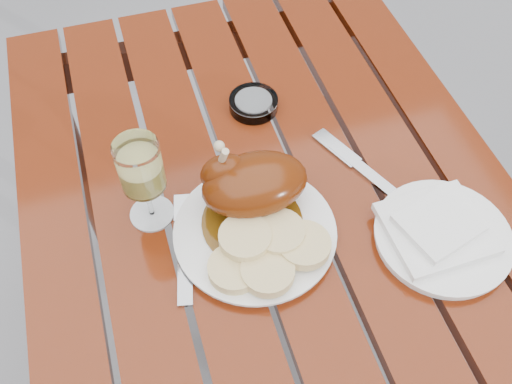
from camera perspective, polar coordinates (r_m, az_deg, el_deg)
The scene contains 11 objects.
ground at distance 1.59m, azimuth 1.51°, elevation -18.12°, with size 60.00×60.00×0.00m, color slate.
table at distance 1.24m, azimuth 1.88°, elevation -12.62°, with size 0.80×1.20×0.75m, color maroon.
dinner_plate at distance 0.89m, azimuth -0.10°, elevation -4.12°, with size 0.25×0.25×0.02m, color white.
roast_duck at distance 0.87m, azimuth -0.56°, elevation 0.77°, with size 0.18×0.17×0.12m.
bread_dumplings at distance 0.84m, azimuth 1.03°, elevation -5.90°, with size 0.19×0.14×0.03m.
wine_glass at distance 0.87m, azimuth -11.11°, elevation 0.90°, with size 0.07×0.07×0.17m, color #C6BF5A.
side_plate at distance 0.93m, azimuth 18.14°, elevation -4.33°, with size 0.21×0.21×0.02m, color white.
napkin at distance 0.92m, azimuth 17.56°, elevation -3.49°, with size 0.15×0.14×0.01m, color white.
ashtray at distance 1.06m, azimuth -0.25°, elevation 8.84°, with size 0.09×0.09×0.02m, color #B2B7BC.
fork at distance 0.88m, azimuth -7.10°, elevation -5.93°, with size 0.02×0.18×0.01m, color gray.
knife at distance 0.97m, azimuth 12.03°, elevation 1.10°, with size 0.02×0.21×0.01m, color gray.
Camera 1 is at (-0.18, -0.47, 1.51)m, focal length 40.00 mm.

